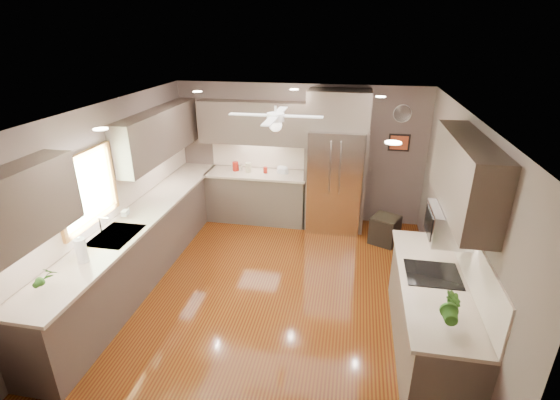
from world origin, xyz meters
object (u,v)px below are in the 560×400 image
(refrigerator, at_px, (336,165))
(canister_b, at_px, (240,167))
(soap_bottle, at_px, (126,212))
(bowl, at_px, (282,172))
(stool, at_px, (385,230))
(potted_plant_right, at_px, (451,308))
(canister_a, at_px, (235,167))
(canister_d, at_px, (265,170))
(canister_c, at_px, (248,167))
(paper_towel, at_px, (81,251))
(potted_plant_left, at_px, (45,277))
(microwave, at_px, (449,224))

(refrigerator, bearing_deg, canister_b, 177.70)
(soap_bottle, distance_m, bowl, 2.86)
(stool, bearing_deg, potted_plant_right, -84.35)
(canister_a, bearing_deg, canister_d, -3.60)
(stool, bearing_deg, canister_d, 167.12)
(potted_plant_right, bearing_deg, soap_bottle, 159.05)
(canister_b, relative_size, refrigerator, 0.05)
(canister_a, distance_m, canister_c, 0.26)
(refrigerator, bearing_deg, paper_towel, -128.65)
(canister_b, xyz_separation_m, bowl, (0.79, -0.01, -0.04))
(paper_towel, bearing_deg, canister_a, 76.65)
(canister_c, xyz_separation_m, stool, (2.48, -0.49, -0.79))
(canister_a, relative_size, refrigerator, 0.07)
(canister_a, distance_m, refrigerator, 1.85)
(soap_bottle, bearing_deg, potted_plant_left, -86.47)
(canister_d, distance_m, paper_towel, 3.61)
(soap_bottle, distance_m, potted_plant_left, 1.71)
(microwave, bearing_deg, canister_b, 137.89)
(canister_d, height_order, potted_plant_left, potted_plant_left)
(canister_c, height_order, potted_plant_left, potted_plant_left)
(canister_d, distance_m, potted_plant_left, 4.14)
(bowl, relative_size, paper_towel, 0.75)
(soap_bottle, bearing_deg, refrigerator, 37.89)
(refrigerator, distance_m, stool, 1.39)
(canister_a, bearing_deg, bowl, -0.57)
(canister_c, distance_m, paper_towel, 3.50)
(canister_d, bearing_deg, potted_plant_right, -56.19)
(canister_a, bearing_deg, paper_towel, -103.35)
(soap_bottle, height_order, potted_plant_right, potted_plant_right)
(soap_bottle, height_order, paper_towel, paper_towel)
(canister_c, xyz_separation_m, microwave, (2.91, -2.74, 0.45))
(canister_d, height_order, stool, canister_d)
(canister_b, height_order, potted_plant_left, potted_plant_left)
(canister_b, height_order, canister_d, canister_b)
(canister_a, xyz_separation_m, paper_towel, (-0.80, -3.38, 0.06))
(stool, height_order, paper_towel, paper_towel)
(bowl, distance_m, stool, 2.06)
(canister_b, relative_size, canister_d, 1.13)
(potted_plant_right, xyz_separation_m, refrigerator, (-1.22, 3.68, 0.07))
(canister_a, xyz_separation_m, refrigerator, (1.84, -0.07, 0.17))
(potted_plant_right, bearing_deg, canister_b, 128.36)
(canister_c, relative_size, stool, 0.32)
(potted_plant_left, xyz_separation_m, potted_plant_right, (3.88, 0.18, 0.03))
(potted_plant_right, height_order, refrigerator, refrigerator)
(canister_c, distance_m, potted_plant_right, 4.65)
(microwave, bearing_deg, potted_plant_left, -163.89)
(canister_a, relative_size, potted_plant_left, 0.57)
(canister_a, distance_m, canister_b, 0.09)
(paper_towel, bearing_deg, stool, 38.76)
(canister_b, xyz_separation_m, soap_bottle, (-1.02, -2.22, 0.01))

